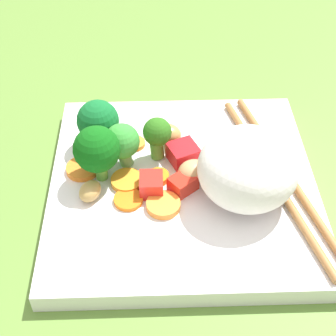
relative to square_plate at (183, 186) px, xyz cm
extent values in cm
cube|color=#597F33|center=(0.00, 0.00, -1.94)|extent=(110.00, 110.00, 2.00)
cube|color=white|center=(0.00, 0.00, 0.00)|extent=(26.25, 26.25, 1.88)
ellipsoid|color=white|center=(-1.86, -5.60, 4.31)|extent=(12.30, 12.26, 6.75)
cylinder|color=#579C38|center=(3.31, 2.60, 2.13)|extent=(2.17, 1.96, 2.60)
sphere|color=#2A6618|center=(3.10, 2.50, 4.19)|extent=(2.77, 2.77, 2.77)
cylinder|color=#81B75A|center=(4.50, 8.33, 1.74)|extent=(1.73, 1.52, 1.80)
sphere|color=#13642B|center=(4.80, 8.36, 4.05)|extent=(4.16, 4.16, 4.16)
cylinder|color=#56A039|center=(-0.21, 7.64, 1.94)|extent=(1.65, 1.46, 2.15)
sphere|color=#0F5812|center=(0.05, 7.83, 4.63)|extent=(4.31, 4.31, 4.31)
cylinder|color=#70AF60|center=(2.05, 5.62, 1.84)|extent=(1.29, 1.64, 2.03)
sphere|color=green|center=(1.89, 5.76, 4.00)|extent=(3.38, 3.38, 3.38)
cylinder|color=orange|center=(-2.87, 4.94, 1.14)|extent=(3.67, 3.67, 0.41)
cylinder|color=orange|center=(-3.54, 1.75, 1.25)|extent=(4.22, 4.22, 0.63)
cylinder|color=orange|center=(-0.55, 5.25, 1.22)|extent=(4.23, 4.23, 0.56)
cylinder|color=orange|center=(4.84, 4.83, 1.17)|extent=(2.33, 2.33, 0.46)
cylinder|color=orange|center=(0.33, 2.32, 1.25)|extent=(2.80, 2.80, 0.63)
cylinder|color=orange|center=(0.99, 9.62, 1.21)|extent=(3.46, 3.46, 0.55)
cube|color=red|center=(-1.28, 0.39, 1.71)|extent=(3.01, 3.05, 1.55)
cube|color=red|center=(-1.62, 2.90, 1.83)|extent=(2.46, 2.24, 1.79)
cube|color=red|center=(2.73, 0.40, 1.81)|extent=(3.53, 3.56, 1.74)
ellipsoid|color=tan|center=(-2.45, 8.40, 1.75)|extent=(2.94, 2.61, 1.62)
ellipsoid|color=#B9894A|center=(5.33, 1.51, 2.01)|extent=(3.34, 3.56, 2.14)
ellipsoid|color=tan|center=(0.39, -0.95, 1.98)|extent=(3.70, 3.85, 2.08)
cylinder|color=#A16C3B|center=(0.61, -9.88, 1.30)|extent=(22.83, 7.81, 0.72)
cylinder|color=#A16C3B|center=(0.17, -8.47, 1.30)|extent=(22.83, 7.81, 0.72)
camera|label=1|loc=(-33.92, 0.67, 35.12)|focal=54.48mm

